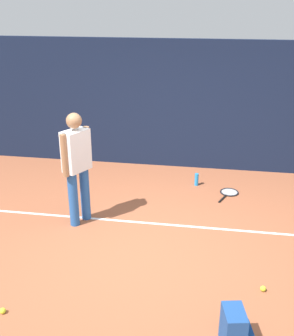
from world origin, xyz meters
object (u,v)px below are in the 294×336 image
Objects in this scene: tennis_racket at (229,193)px; tennis_ball_near_player at (263,289)px; tennis_ball_by_fence at (3,311)px; tennis_player at (77,163)px; backpack at (235,330)px; water_bottle at (197,179)px.

tennis_racket is 9.58× the size of tennis_ball_near_player.
tennis_ball_by_fence is at bearing 167.12° from tennis_racket.
tennis_player is 3.86× the size of backpack.
water_bottle is at bearing 108.05° from tennis_ball_near_player.
backpack is 1.94× the size of water_bottle.
tennis_racket is at bearing -11.67° from backpack.
backpack is 6.67× the size of tennis_ball_near_player.
tennis_racket is at bearing 53.67° from tennis_ball_by_fence.
backpack is at bearing -81.69° from water_bottle.
tennis_player is at bearing 83.63° from tennis_ball_by_fence.
water_bottle reaches higher than tennis_ball_near_player.
tennis_ball_near_player is at bearing 16.33° from tennis_ball_by_fence.
water_bottle is at bearing 62.27° from tennis_ball_by_fence.
tennis_ball_near_player is 0.29× the size of water_bottle.
water_bottle is (1.68, 1.59, -0.85)m from tennis_player.
backpack is (-0.04, -3.44, 0.20)m from tennis_racket.
backpack reaches higher than water_bottle.
tennis_ball_near_player and tennis_ball_by_fence have the same top height.
tennis_ball_near_player is at bearing -87.30° from tennis_player.
tennis_ball_by_fence is at bearing -117.73° from water_bottle.
tennis_ball_by_fence is 0.29× the size of water_bottle.
backpack is at bearing -1.65° from tennis_ball_by_fence.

